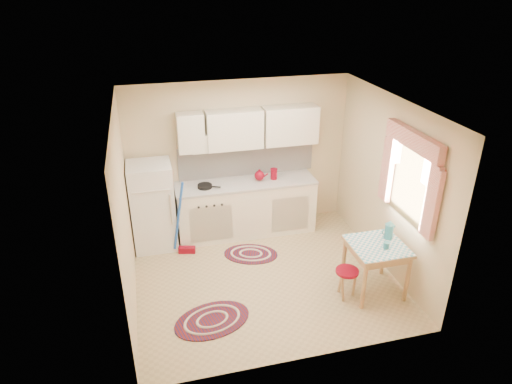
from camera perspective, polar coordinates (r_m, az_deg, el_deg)
room_shell at (r=6.13m, az=1.99°, el=3.12°), size 3.64×3.60×2.52m
fridge at (r=7.22m, az=-12.78°, el=-1.73°), size 0.65×0.60×1.40m
broom at (r=6.97m, az=-8.91°, el=-3.36°), size 0.30×0.18×1.20m
base_cabinets at (r=7.53m, az=-1.26°, el=-2.06°), size 2.25×0.60×0.88m
countertop at (r=7.32m, az=-1.30°, el=1.12°), size 2.27×0.62×0.04m
frying_pan at (r=7.15m, az=-6.42°, el=0.73°), size 0.30×0.30×0.05m
red_kettle at (r=7.33m, az=0.42°, el=2.07°), size 0.20×0.19×0.18m
red_canister at (r=7.39m, az=2.24°, el=2.20°), size 0.11×0.11×0.16m
table at (r=6.43m, az=14.61°, el=-9.18°), size 0.72×0.72×0.72m
stool at (r=6.33m, az=11.19°, el=-11.12°), size 0.37×0.37×0.42m
coffee_pot at (r=6.35m, az=16.31°, el=-4.50°), size 0.16×0.14×0.29m
mug at (r=6.17m, az=15.99°, el=-6.44°), size 0.09×0.09×0.10m
rug_center at (r=7.15m, az=-0.66°, el=-7.76°), size 0.97×0.80×0.02m
rug_left at (r=5.99m, az=-5.49°, el=-15.65°), size 1.11×0.87×0.02m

